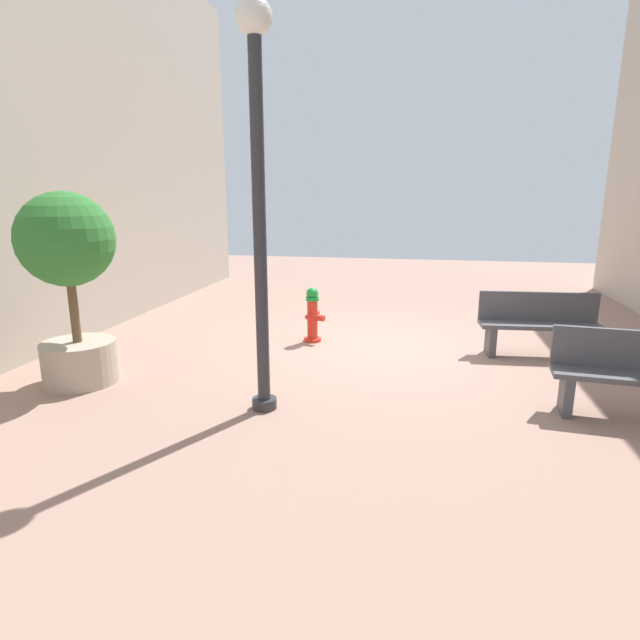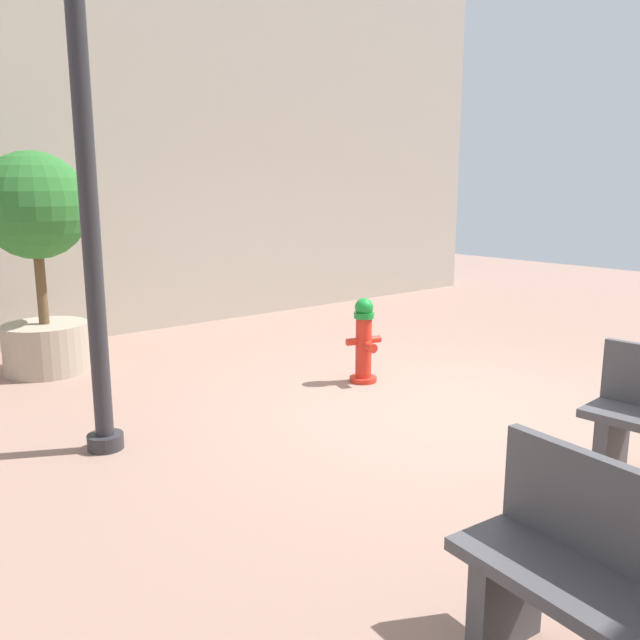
# 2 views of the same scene
# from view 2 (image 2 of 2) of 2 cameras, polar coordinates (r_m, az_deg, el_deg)

# --- Properties ---
(ground_plane) EXTENTS (23.40, 23.40, 0.00)m
(ground_plane) POSITION_cam_2_polar(r_m,az_deg,el_deg) (6.13, 10.98, -7.91)
(ground_plane) COLOR #9E7A6B
(fire_hydrant) EXTENTS (0.37, 0.40, 0.90)m
(fire_hydrant) POSITION_cam_2_polar(r_m,az_deg,el_deg) (6.82, 3.89, -1.79)
(fire_hydrant) COLOR red
(fire_hydrant) RESTS_ON ground_plane
(planter_tree) EXTENTS (1.15, 1.15, 2.42)m
(planter_tree) POSITION_cam_2_polar(r_m,az_deg,el_deg) (7.67, -23.67, 6.53)
(planter_tree) COLOR tan
(planter_tree) RESTS_ON ground_plane
(street_lamp) EXTENTS (0.36, 0.36, 4.20)m
(street_lamp) POSITION_cam_2_polar(r_m,az_deg,el_deg) (5.13, -20.25, 17.24)
(street_lamp) COLOR #2D2D33
(street_lamp) RESTS_ON ground_plane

